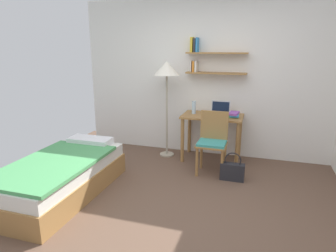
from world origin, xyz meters
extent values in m
plane|color=brown|center=(0.00, 0.00, 0.00)|extent=(5.28, 5.28, 0.00)
cube|color=white|center=(0.00, 2.02, 1.30)|extent=(4.40, 0.05, 2.60)
cube|color=#9E703D|center=(0.14, 1.89, 1.41)|extent=(0.97, 0.22, 0.02)
cube|color=silver|center=(-0.28, 1.92, 1.51)|extent=(0.02, 0.14, 0.18)
cube|color=orange|center=(-0.23, 1.92, 1.51)|extent=(0.03, 0.14, 0.17)
cube|color=silver|center=(-0.19, 1.91, 1.51)|extent=(0.03, 0.17, 0.18)
cube|color=#9E703D|center=(0.14, 1.89, 1.72)|extent=(0.97, 0.22, 0.02)
cube|color=gold|center=(-0.27, 1.91, 1.85)|extent=(0.04, 0.16, 0.23)
cube|color=#333338|center=(-0.22, 1.91, 1.84)|extent=(0.03, 0.15, 0.22)
cube|color=#3384C6|center=(-0.18, 1.90, 1.85)|extent=(0.02, 0.18, 0.23)
cube|color=#9E703D|center=(-1.47, -0.08, 0.14)|extent=(0.89, 1.83, 0.28)
cube|color=silver|center=(-1.47, -0.08, 0.36)|extent=(0.86, 1.78, 0.16)
cube|color=#4C9E5B|center=(-1.47, -0.19, 0.46)|extent=(0.91, 1.50, 0.04)
cube|color=white|center=(-1.47, 0.64, 0.49)|extent=(0.62, 0.28, 0.10)
cube|color=#9E703D|center=(0.14, 1.70, 0.74)|extent=(0.96, 0.58, 0.03)
cylinder|color=#9E703D|center=(-0.29, 1.46, 0.36)|extent=(0.06, 0.06, 0.72)
cylinder|color=#9E703D|center=(0.57, 1.46, 0.36)|extent=(0.06, 0.06, 0.72)
cylinder|color=#9E703D|center=(-0.29, 1.94, 0.36)|extent=(0.06, 0.06, 0.72)
cylinder|color=#9E703D|center=(0.57, 1.94, 0.36)|extent=(0.06, 0.06, 0.72)
cube|color=#9E703D|center=(0.23, 1.13, 0.44)|extent=(0.43, 0.39, 0.03)
cube|color=teal|center=(0.23, 1.13, 0.47)|extent=(0.40, 0.36, 0.04)
cube|color=#9E703D|center=(0.23, 1.30, 0.70)|extent=(0.41, 0.04, 0.42)
cylinder|color=#9E703D|center=(0.05, 0.98, 0.22)|extent=(0.04, 0.04, 0.43)
cylinder|color=#9E703D|center=(0.41, 0.97, 0.22)|extent=(0.04, 0.04, 0.43)
cylinder|color=#9E703D|center=(0.05, 1.29, 0.22)|extent=(0.04, 0.04, 0.43)
cylinder|color=#9E703D|center=(0.41, 1.29, 0.22)|extent=(0.04, 0.04, 0.43)
cylinder|color=#B2A893|center=(-0.63, 1.67, 0.01)|extent=(0.24, 0.24, 0.02)
cylinder|color=#B2A893|center=(-0.63, 1.67, 0.70)|extent=(0.03, 0.03, 1.35)
cone|color=silver|center=(-0.63, 1.67, 1.49)|extent=(0.42, 0.42, 0.22)
cube|color=#B7BABF|center=(0.25, 1.70, 0.76)|extent=(0.31, 0.23, 0.01)
cube|color=#B7BABF|center=(0.25, 1.79, 0.87)|extent=(0.30, 0.05, 0.22)
cube|color=black|center=(0.25, 1.78, 0.87)|extent=(0.27, 0.04, 0.18)
cylinder|color=silver|center=(-0.18, 1.73, 0.86)|extent=(0.07, 0.07, 0.21)
cube|color=#4CA856|center=(0.47, 1.69, 0.76)|extent=(0.18, 0.21, 0.02)
cube|color=#3384C6|center=(0.49, 1.68, 0.79)|extent=(0.15, 0.23, 0.03)
cube|color=purple|center=(0.47, 1.67, 0.82)|extent=(0.16, 0.25, 0.03)
cube|color=#232328|center=(0.55, 0.99, 0.12)|extent=(0.33, 0.12, 0.25)
torus|color=#232328|center=(0.55, 0.99, 0.30)|extent=(0.23, 0.02, 0.23)
camera|label=1|loc=(0.85, -2.95, 1.83)|focal=31.73mm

